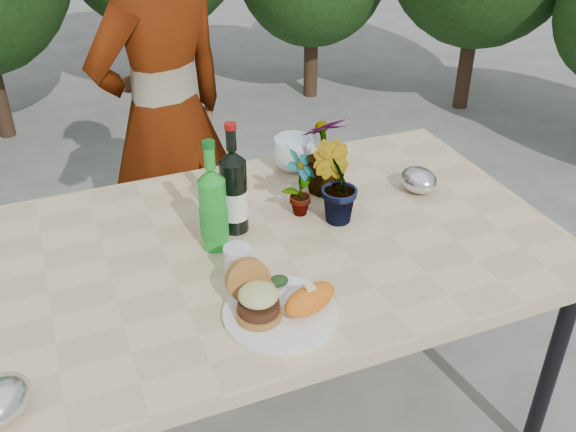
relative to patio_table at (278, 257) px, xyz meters
name	(u,v)px	position (x,y,z in m)	size (l,w,h in m)	color
ground	(279,418)	(0.00, 0.00, -0.69)	(80.00, 80.00, 0.00)	#61615D
patio_table	(278,257)	(0.00, 0.00, 0.00)	(1.60, 1.00, 0.75)	beige
dinner_plate	(280,313)	(-0.11, -0.30, 0.06)	(0.28, 0.28, 0.01)	white
burger_stack	(256,297)	(-0.16, -0.28, 0.12)	(0.11, 0.16, 0.11)	#B7722D
sweet_potato	(310,299)	(-0.04, -0.32, 0.10)	(0.15, 0.08, 0.06)	orange
grilled_veg	(273,283)	(-0.09, -0.21, 0.09)	(0.08, 0.05, 0.03)	olive
wine_bottle	(234,192)	(-0.09, 0.10, 0.18)	(0.08, 0.08, 0.34)	black
sparkling_water	(213,210)	(-0.17, 0.04, 0.18)	(0.08, 0.08, 0.33)	green
plastic_cup	(238,263)	(-0.16, -0.12, 0.10)	(0.07, 0.07, 0.10)	silver
seedling_left	(300,184)	(0.11, 0.11, 0.16)	(0.11, 0.08, 0.21)	#295B1F
seedling_mid	(335,184)	(0.20, 0.04, 0.18)	(0.13, 0.11, 0.25)	#27551D
seedling_right	(325,154)	(0.24, 0.21, 0.19)	(0.14, 0.14, 0.26)	#2F5D20
blue_bowl	(293,154)	(0.21, 0.38, 0.11)	(0.14, 0.14, 0.11)	white
foil_packet_left	(0,402)	(-0.74, -0.37, 0.10)	(0.13, 0.11, 0.08)	silver
foil_packet_right	(419,180)	(0.52, 0.10, 0.10)	(0.13, 0.11, 0.08)	silver
person	(166,119)	(-0.13, 0.81, 0.12)	(0.59, 0.39, 1.63)	#905B48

